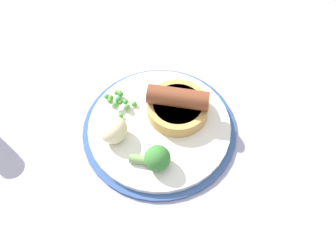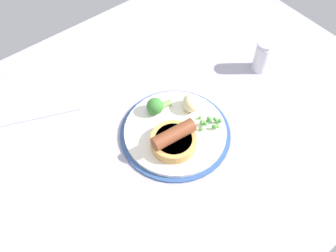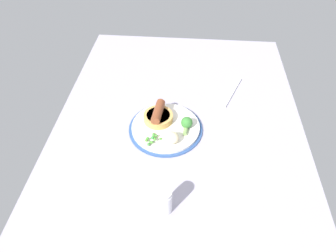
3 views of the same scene
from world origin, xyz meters
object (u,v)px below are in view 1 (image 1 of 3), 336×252
sausage_pudding (177,105)px  pea_pile (119,100)px  broccoli_floret_near (156,158)px  dinner_plate (160,128)px  potato_chunk_1 (114,130)px

sausage_pudding → pea_pile: 9.14cm
sausage_pudding → pea_pile: sausage_pudding is taller
sausage_pudding → broccoli_floret_near: 9.46cm
dinner_plate → broccoli_floret_near: broccoli_floret_near is taller
dinner_plate → potato_chunk_1: size_ratio=5.52×
pea_pile → potato_chunk_1: potato_chunk_1 is taller
dinner_plate → broccoli_floret_near: (0.07, -6.55, 2.56)cm
pea_pile → dinner_plate: bearing=-28.2°
sausage_pudding → potato_chunk_1: sausage_pudding is taller
sausage_pudding → broccoli_floret_near: sausage_pudding is taller
dinner_plate → sausage_pudding: (2.46, 2.60, 2.69)cm
broccoli_floret_near → sausage_pudding: bearing=80.6°
potato_chunk_1 → sausage_pudding: bearing=29.9°
broccoli_floret_near → dinner_plate: bearing=95.9°
dinner_plate → sausage_pudding: 4.47cm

